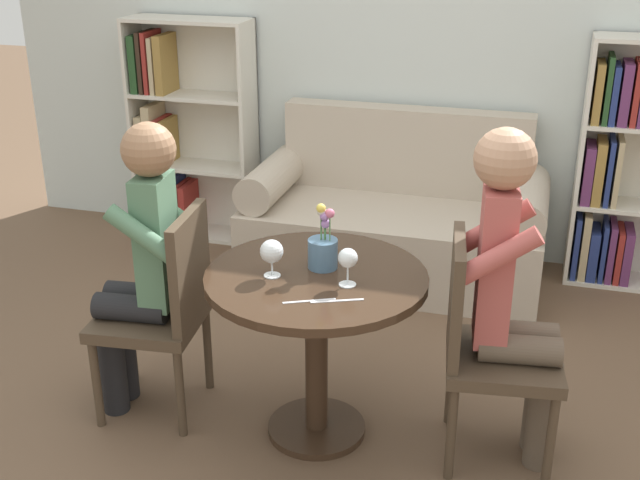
{
  "coord_description": "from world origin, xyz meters",
  "views": [
    {
      "loc": [
        0.78,
        -2.63,
        2.01
      ],
      "look_at": [
        0.0,
        0.05,
        0.83
      ],
      "focal_mm": 45.0,
      "sensor_mm": 36.0,
      "label": 1
    }
  ],
  "objects_px": {
    "chair_right": "(485,342)",
    "flower_vase": "(323,248)",
    "person_right": "(513,290)",
    "wine_glass_left": "(272,252)",
    "person_left": "(141,263)",
    "wine_glass_right": "(348,259)",
    "bookshelf_right": "(631,171)",
    "chair_left": "(166,305)",
    "bookshelf_left": "(181,135)",
    "couch": "(395,223)"
  },
  "relations": [
    {
      "from": "couch",
      "to": "bookshelf_right",
      "type": "bearing_deg",
      "value": 12.02
    },
    {
      "from": "wine_glass_left",
      "to": "wine_glass_right",
      "type": "distance_m",
      "value": 0.29
    },
    {
      "from": "person_right",
      "to": "wine_glass_left",
      "type": "relative_size",
      "value": 9.04
    },
    {
      "from": "couch",
      "to": "chair_right",
      "type": "relative_size",
      "value": 1.85
    },
    {
      "from": "bookshelf_right",
      "to": "person_right",
      "type": "xyz_separation_m",
      "value": [
        -0.52,
        -1.8,
        0.06
      ]
    },
    {
      "from": "person_right",
      "to": "bookshelf_right",
      "type": "bearing_deg",
      "value": -24.02
    },
    {
      "from": "bookshelf_left",
      "to": "person_left",
      "type": "bearing_deg",
      "value": -69.21
    },
    {
      "from": "chair_left",
      "to": "person_right",
      "type": "height_order",
      "value": "person_right"
    },
    {
      "from": "bookshelf_left",
      "to": "bookshelf_right",
      "type": "relative_size",
      "value": 1.0
    },
    {
      "from": "chair_right",
      "to": "wine_glass_left",
      "type": "distance_m",
      "value": 0.86
    },
    {
      "from": "wine_glass_left",
      "to": "chair_left",
      "type": "bearing_deg",
      "value": 173.94
    },
    {
      "from": "bookshelf_right",
      "to": "wine_glass_left",
      "type": "relative_size",
      "value": 9.49
    },
    {
      "from": "couch",
      "to": "wine_glass_left",
      "type": "xyz_separation_m",
      "value": [
        -0.16,
        -1.67,
        0.5
      ]
    },
    {
      "from": "bookshelf_right",
      "to": "person_right",
      "type": "distance_m",
      "value": 1.87
    },
    {
      "from": "wine_glass_left",
      "to": "wine_glass_right",
      "type": "bearing_deg",
      "value": 0.72
    },
    {
      "from": "person_left",
      "to": "wine_glass_right",
      "type": "distance_m",
      "value": 0.87
    },
    {
      "from": "chair_left",
      "to": "wine_glass_right",
      "type": "distance_m",
      "value": 0.84
    },
    {
      "from": "couch",
      "to": "flower_vase",
      "type": "xyz_separation_m",
      "value": [
        0.01,
        -1.54,
        0.48
      ]
    },
    {
      "from": "bookshelf_right",
      "to": "person_left",
      "type": "relative_size",
      "value": 1.1
    },
    {
      "from": "wine_glass_left",
      "to": "wine_glass_right",
      "type": "relative_size",
      "value": 1.0
    },
    {
      "from": "wine_glass_right",
      "to": "chair_left",
      "type": "bearing_deg",
      "value": 176.47
    },
    {
      "from": "chair_left",
      "to": "person_left",
      "type": "relative_size",
      "value": 0.72
    },
    {
      "from": "chair_right",
      "to": "person_right",
      "type": "xyz_separation_m",
      "value": [
        0.08,
        0.02,
        0.22
      ]
    },
    {
      "from": "chair_right",
      "to": "person_right",
      "type": "distance_m",
      "value": 0.23
    },
    {
      "from": "chair_left",
      "to": "person_right",
      "type": "bearing_deg",
      "value": 87.63
    },
    {
      "from": "wine_glass_right",
      "to": "chair_right",
      "type": "bearing_deg",
      "value": 12.2
    },
    {
      "from": "chair_right",
      "to": "flower_vase",
      "type": "xyz_separation_m",
      "value": [
        -0.63,
        0.01,
        0.3
      ]
    },
    {
      "from": "bookshelf_right",
      "to": "flower_vase",
      "type": "distance_m",
      "value": 2.19
    },
    {
      "from": "person_right",
      "to": "flower_vase",
      "type": "bearing_deg",
      "value": 82.68
    },
    {
      "from": "person_left",
      "to": "person_right",
      "type": "height_order",
      "value": "person_right"
    },
    {
      "from": "person_right",
      "to": "flower_vase",
      "type": "relative_size",
      "value": 5.03
    },
    {
      "from": "bookshelf_left",
      "to": "wine_glass_right",
      "type": "bearing_deg",
      "value": -50.63
    },
    {
      "from": "bookshelf_right",
      "to": "bookshelf_left",
      "type": "bearing_deg",
      "value": 179.98
    },
    {
      "from": "chair_left",
      "to": "wine_glass_right",
      "type": "xyz_separation_m",
      "value": [
        0.78,
        -0.05,
        0.32
      ]
    },
    {
      "from": "bookshelf_left",
      "to": "chair_left",
      "type": "bearing_deg",
      "value": -66.81
    },
    {
      "from": "chair_left",
      "to": "wine_glass_left",
      "type": "distance_m",
      "value": 0.58
    },
    {
      "from": "bookshelf_left",
      "to": "chair_right",
      "type": "distance_m",
      "value": 2.77
    },
    {
      "from": "person_right",
      "to": "wine_glass_right",
      "type": "relative_size",
      "value": 9.06
    },
    {
      "from": "bookshelf_left",
      "to": "wine_glass_right",
      "type": "distance_m",
      "value": 2.5
    },
    {
      "from": "chair_left",
      "to": "wine_glass_right",
      "type": "bearing_deg",
      "value": 80.72
    },
    {
      "from": "chair_left",
      "to": "person_right",
      "type": "distance_m",
      "value": 1.38
    },
    {
      "from": "couch",
      "to": "person_right",
      "type": "distance_m",
      "value": 1.74
    },
    {
      "from": "couch",
      "to": "wine_glass_right",
      "type": "distance_m",
      "value": 1.74
    },
    {
      "from": "wine_glass_left",
      "to": "bookshelf_left",
      "type": "bearing_deg",
      "value": 123.74
    },
    {
      "from": "person_right",
      "to": "chair_left",
      "type": "bearing_deg",
      "value": 85.62
    },
    {
      "from": "bookshelf_right",
      "to": "wine_glass_right",
      "type": "height_order",
      "value": "bookshelf_right"
    },
    {
      "from": "bookshelf_left",
      "to": "person_right",
      "type": "bearing_deg",
      "value": -39.69
    },
    {
      "from": "couch",
      "to": "chair_left",
      "type": "bearing_deg",
      "value": -111.64
    },
    {
      "from": "chair_right",
      "to": "flower_vase",
      "type": "distance_m",
      "value": 0.7
    },
    {
      "from": "chair_left",
      "to": "bookshelf_left",
      "type": "bearing_deg",
      "value": -162.56
    }
  ]
}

